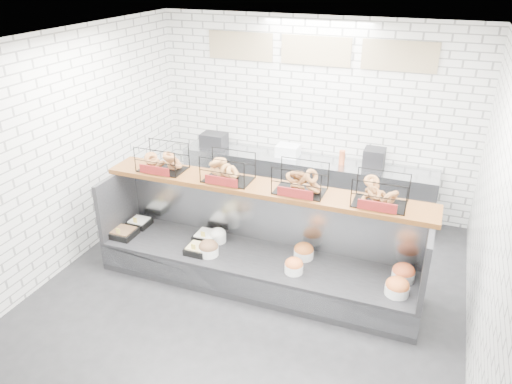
% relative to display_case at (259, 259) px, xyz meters
% --- Properties ---
extents(ground, '(5.50, 5.50, 0.00)m').
position_rel_display_case_xyz_m(ground, '(-0.01, -0.34, -0.32)').
color(ground, black).
rests_on(ground, ground).
extents(room_shell, '(5.02, 5.51, 3.01)m').
position_rel_display_case_xyz_m(room_shell, '(-0.01, 0.26, 1.73)').
color(room_shell, white).
rests_on(room_shell, ground).
extents(display_case, '(4.00, 0.90, 1.20)m').
position_rel_display_case_xyz_m(display_case, '(0.00, 0.00, 0.00)').
color(display_case, black).
rests_on(display_case, ground).
extents(bagel_shelf, '(4.10, 0.50, 0.40)m').
position_rel_display_case_xyz_m(bagel_shelf, '(-0.01, 0.17, 1.05)').
color(bagel_shelf, '#49270F').
rests_on(bagel_shelf, display_case).
extents(prep_counter, '(4.00, 0.60, 1.20)m').
position_rel_display_case_xyz_m(prep_counter, '(-0.02, 2.08, 0.14)').
color(prep_counter, '#93969B').
rests_on(prep_counter, ground).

